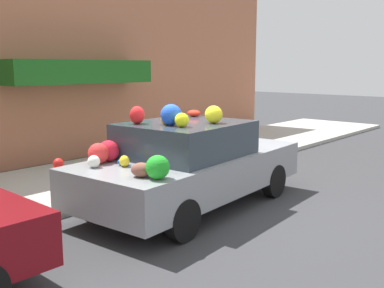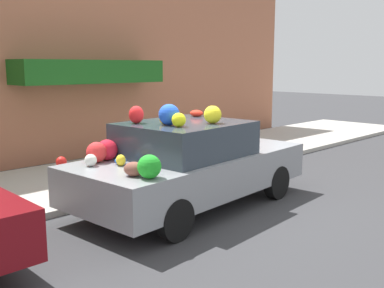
% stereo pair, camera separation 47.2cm
% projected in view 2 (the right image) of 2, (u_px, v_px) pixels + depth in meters
% --- Properties ---
extents(ground_plane, '(60.00, 60.00, 0.00)m').
position_uv_depth(ground_plane, '(194.00, 206.00, 7.48)').
color(ground_plane, '#38383A').
extents(sidewalk_curb, '(24.00, 3.20, 0.11)m').
position_uv_depth(sidewalk_curb, '(102.00, 175.00, 9.36)').
color(sidewalk_curb, '#B2ADA3').
rests_on(sidewalk_curb, ground).
extents(building_facade, '(18.00, 1.20, 4.88)m').
position_uv_depth(building_facade, '(48.00, 61.00, 10.55)').
color(building_facade, '#B26B4C').
rests_on(building_facade, ground).
extents(fire_hydrant, '(0.20, 0.20, 0.70)m').
position_uv_depth(fire_hydrant, '(62.00, 177.00, 7.59)').
color(fire_hydrant, red).
rests_on(fire_hydrant, sidewalk_curb).
extents(art_car, '(4.31, 2.12, 1.74)m').
position_uv_depth(art_car, '(189.00, 163.00, 7.34)').
color(art_car, gray).
rests_on(art_car, ground).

